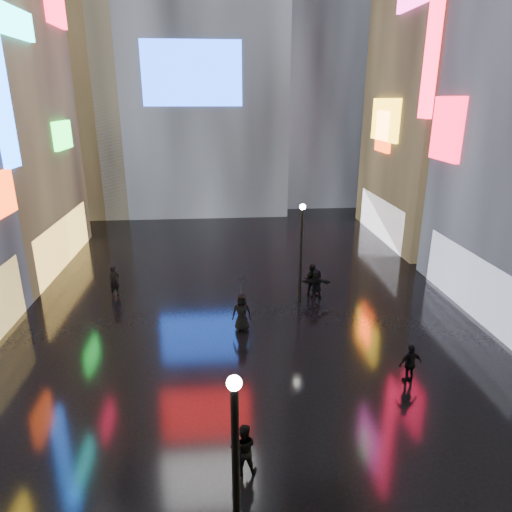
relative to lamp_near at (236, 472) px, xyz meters
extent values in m
plane|color=black|center=(1.05, 15.37, -2.94)|extent=(140.00, 140.00, 0.00)
cube|color=#F33B0C|center=(-9.80, 13.69, 3.12)|extent=(0.25, 2.24, 1.94)
cube|color=#FFC659|center=(-10.05, 21.37, -1.44)|extent=(0.20, 10.00, 3.00)
cube|color=#18DA33|center=(-9.80, 23.19, 4.97)|extent=(0.25, 3.00, 1.71)
cube|color=#18E5E6|center=(-9.80, 17.98, 10.66)|extent=(0.25, 4.84, 1.37)
cube|color=red|center=(-9.80, 25.07, 12.36)|extent=(0.25, 3.32, 1.94)
cube|color=white|center=(12.15, 12.37, -1.44)|extent=(0.20, 9.00, 3.00)
cube|color=red|center=(11.90, 16.49, 5.64)|extent=(0.25, 2.99, 3.26)
cube|color=red|center=(11.90, 19.37, 11.06)|extent=(0.25, 1.40, 10.00)
cube|color=black|center=(17.05, 25.37, 11.06)|extent=(10.00, 12.00, 28.00)
cube|color=white|center=(12.15, 25.37, -1.44)|extent=(0.20, 9.00, 3.00)
cube|color=yellow|center=(11.90, 25.69, 5.71)|extent=(0.25, 4.92, 2.91)
cube|color=#F33B0C|center=(11.90, 25.81, 4.90)|extent=(0.25, 2.63, 2.87)
cube|color=#194CFF|center=(-1.95, 32.27, 9.06)|extent=(8.00, 0.20, 5.00)
cube|color=black|center=(10.05, 41.37, 14.06)|extent=(12.00, 12.00, 34.00)
cube|color=black|center=(-12.95, 37.37, 10.06)|extent=(10.00, 10.00, 26.00)
cylinder|color=black|center=(0.00, 0.00, -0.44)|extent=(0.16, 0.16, 5.00)
sphere|color=white|center=(0.00, 0.00, 2.11)|extent=(0.30, 0.30, 0.30)
cylinder|color=black|center=(3.96, 14.40, -0.44)|extent=(0.16, 0.16, 5.00)
sphere|color=white|center=(3.96, 14.40, 2.11)|extent=(0.30, 0.30, 0.30)
imported|color=black|center=(0.32, 3.02, -2.16)|extent=(0.78, 0.62, 1.57)
imported|color=black|center=(6.76, 6.85, -2.17)|extent=(0.96, 0.53, 1.55)
imported|color=black|center=(0.75, 11.42, -2.05)|extent=(0.96, 0.71, 1.79)
imported|color=black|center=(4.88, 14.58, -2.11)|extent=(1.61, 0.75, 1.66)
imported|color=black|center=(-5.82, 15.85, -2.09)|extent=(0.73, 0.72, 1.70)
imported|color=black|center=(4.73, 15.14, -2.07)|extent=(1.06, 0.99, 1.74)
imported|color=black|center=(0.75, 11.42, -0.73)|extent=(1.27, 1.26, 0.86)
camera|label=1|loc=(-0.22, -7.29, 7.14)|focal=32.00mm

